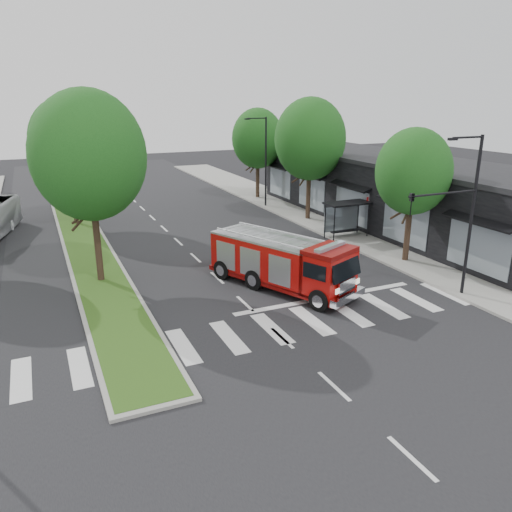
{
  "coord_description": "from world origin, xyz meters",
  "views": [
    {
      "loc": [
        -8.71,
        -20.78,
        9.65
      ],
      "look_at": [
        1.33,
        1.65,
        1.8
      ],
      "focal_mm": 35.0,
      "sensor_mm": 36.0,
      "label": 1
    }
  ],
  "objects": [
    {
      "name": "tree_right_mid",
      "position": [
        11.5,
        14.0,
        6.49
      ],
      "size": [
        5.6,
        5.6,
        9.72
      ],
      "color": "black",
      "rests_on": "ground"
    },
    {
      "name": "storefront_row",
      "position": [
        17.0,
        10.0,
        2.5
      ],
      "size": [
        8.0,
        30.0,
        5.0
      ],
      "primitive_type": "cube",
      "color": "black",
      "rests_on": "ground"
    },
    {
      "name": "sidewalk_right",
      "position": [
        12.5,
        10.0,
        0.07
      ],
      "size": [
        5.0,
        80.0,
        0.15
      ],
      "primitive_type": "cube",
      "color": "gray",
      "rests_on": "ground"
    },
    {
      "name": "streetlight_right_far",
      "position": [
        10.35,
        20.0,
        4.48
      ],
      "size": [
        2.11,
        0.2,
        8.0
      ],
      "color": "black",
      "rests_on": "ground"
    },
    {
      "name": "ground",
      "position": [
        0.0,
        0.0,
        0.0
      ],
      "size": [
        140.0,
        140.0,
        0.0
      ],
      "primitive_type": "plane",
      "color": "black",
      "rests_on": "ground"
    },
    {
      "name": "bus_shelter",
      "position": [
        11.2,
        8.15,
        2.04
      ],
      "size": [
        3.2,
        1.6,
        2.61
      ],
      "color": "black",
      "rests_on": "ground"
    },
    {
      "name": "streetlight_right_near",
      "position": [
        9.61,
        -3.5,
        4.67
      ],
      "size": [
        4.08,
        0.22,
        8.0
      ],
      "color": "black",
      "rests_on": "ground"
    },
    {
      "name": "fire_engine",
      "position": [
        2.57,
        1.24,
        1.41
      ],
      "size": [
        5.76,
        8.79,
        2.95
      ],
      "rotation": [
        0.0,
        0.0,
        0.42
      ],
      "color": "#630605",
      "rests_on": "ground"
    },
    {
      "name": "tree_median_far",
      "position": [
        -6.0,
        20.0,
        6.49
      ],
      "size": [
        5.6,
        5.6,
        9.72
      ],
      "color": "black",
      "rests_on": "ground"
    },
    {
      "name": "tree_right_near",
      "position": [
        11.5,
        2.0,
        5.51
      ],
      "size": [
        4.4,
        4.4,
        8.05
      ],
      "color": "black",
      "rests_on": "ground"
    },
    {
      "name": "tree_right_far",
      "position": [
        11.5,
        24.0,
        5.84
      ],
      "size": [
        5.0,
        5.0,
        8.73
      ],
      "color": "black",
      "rests_on": "ground"
    },
    {
      "name": "median",
      "position": [
        -6.0,
        18.0,
        0.08
      ],
      "size": [
        3.0,
        50.0,
        0.15
      ],
      "color": "gray",
      "rests_on": "ground"
    },
    {
      "name": "tree_median_near",
      "position": [
        -6.0,
        6.0,
        6.81
      ],
      "size": [
        5.8,
        5.8,
        10.16
      ],
      "color": "black",
      "rests_on": "ground"
    }
  ]
}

